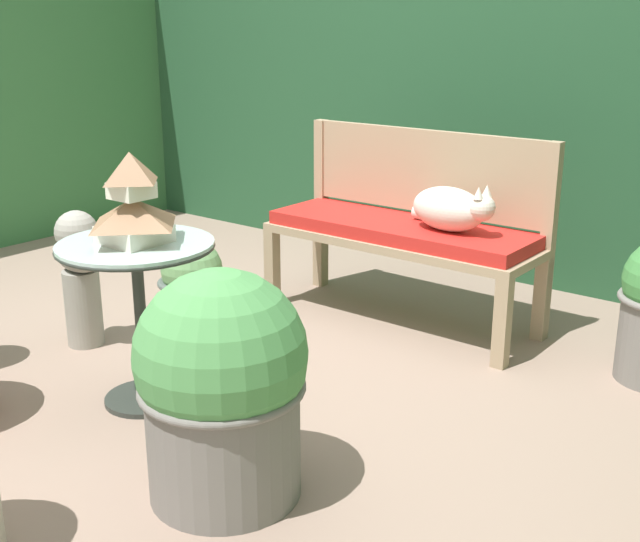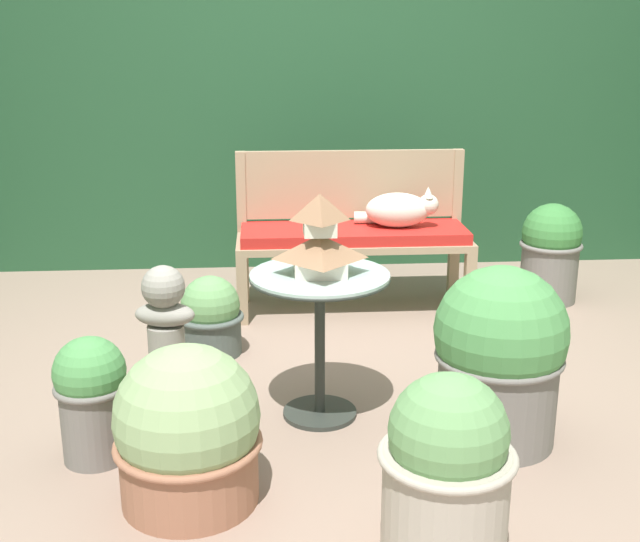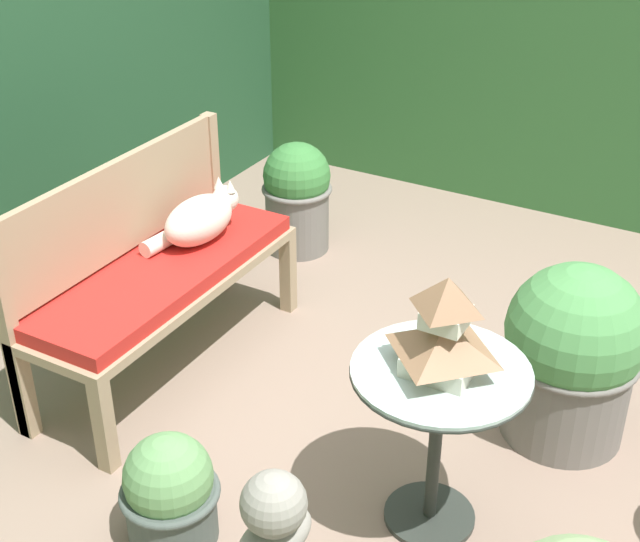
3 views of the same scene
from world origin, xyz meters
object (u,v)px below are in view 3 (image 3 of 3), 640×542
at_px(cat, 200,219).
at_px(patio_table, 438,405).
at_px(garden_bench, 165,281).
at_px(potted_plant_table_far, 170,492).
at_px(potted_plant_bench_right, 572,354).
at_px(pagoda_birdhouse, 444,332).
at_px(potted_plant_bench_left, 297,196).

height_order(cat, patio_table, cat).
distance_m(garden_bench, patio_table, 1.36).
relative_size(patio_table, potted_plant_table_far, 1.55).
distance_m(cat, potted_plant_table_far, 1.28).
bearing_deg(potted_plant_table_far, garden_bench, 37.87).
relative_size(patio_table, potted_plant_bench_right, 0.88).
bearing_deg(cat, potted_plant_bench_right, -79.50).
bearing_deg(pagoda_birdhouse, garden_bench, 77.77).
bearing_deg(garden_bench, potted_plant_table_far, -142.13).
xyz_separation_m(garden_bench, potted_plant_bench_right, (0.40, -1.59, -0.06)).
bearing_deg(potted_plant_table_far, cat, 30.39).
distance_m(patio_table, potted_plant_bench_right, 0.74).
height_order(garden_bench, potted_plant_table_far, garden_bench).
bearing_deg(cat, patio_table, -106.72).
xyz_separation_m(garden_bench, potted_plant_table_far, (-0.79, -0.61, -0.23)).
bearing_deg(patio_table, cat, 67.62).
relative_size(potted_plant_bench_left, potted_plant_bench_right, 0.83).
bearing_deg(cat, pagoda_birdhouse, -106.72).
distance_m(pagoda_birdhouse, potted_plant_bench_left, 2.10).
distance_m(garden_bench, potted_plant_bench_left, 1.21).
bearing_deg(garden_bench, potted_plant_bench_right, -76.03).
xyz_separation_m(cat, patio_table, (-0.55, -1.33, -0.10)).
distance_m(cat, pagoda_birdhouse, 1.45).
relative_size(pagoda_birdhouse, potted_plant_bench_left, 0.55).
bearing_deg(potted_plant_bench_left, potted_plant_bench_right, -115.61).
distance_m(garden_bench, pagoda_birdhouse, 1.41).
height_order(garden_bench, potted_plant_bench_right, potted_plant_bench_right).
bearing_deg(garden_bench, pagoda_birdhouse, -102.23).
distance_m(patio_table, pagoda_birdhouse, 0.28).
distance_m(pagoda_birdhouse, potted_plant_bench_right, 0.84).
relative_size(garden_bench, cat, 2.84).
bearing_deg(pagoda_birdhouse, potted_plant_table_far, 124.77).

